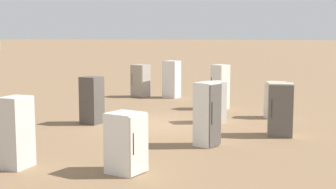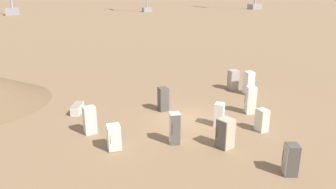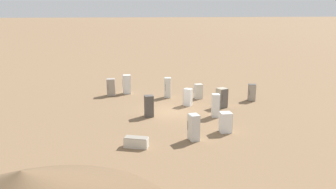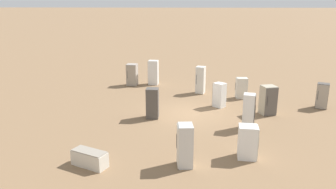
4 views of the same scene
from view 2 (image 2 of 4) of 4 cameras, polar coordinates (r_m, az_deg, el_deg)
ground_plane at (r=22.48m, az=3.07°, el=-4.16°), size 1000.00×1000.00×0.00m
discarded_fridge_0 at (r=23.58m, az=-0.82°, el=-0.80°), size 0.69×0.70×1.72m
discarded_fridge_1 at (r=24.16m, az=-15.51°, el=-2.36°), size 1.58×1.12×0.65m
discarded_fridge_2 at (r=29.02m, az=11.27°, el=2.52°), size 0.85×0.82×1.70m
discarded_fridge_3 at (r=18.54m, az=9.94°, el=-6.66°), size 0.97×0.98×1.70m
discarded_fridge_4 at (r=21.29m, az=8.92°, el=-3.47°), size 0.88×0.87×1.53m
discarded_fridge_5 at (r=23.74m, az=14.17°, el=-0.95°), size 0.75×0.78×1.95m
discarded_fridge_6 at (r=21.16m, az=16.03°, el=-4.29°), size 0.79×0.62×1.42m
discarded_fridge_7 at (r=18.69m, az=1.18°, el=-5.90°), size 0.71×0.68×1.86m
discarded_fridge_8 at (r=27.96m, az=13.87°, el=1.97°), size 0.81×0.68×1.92m
discarded_fridge_9 at (r=20.50m, az=-13.48°, el=-4.34°), size 0.70×0.79×1.74m
discarded_fridge_10 at (r=18.36m, az=-9.40°, el=-7.38°), size 0.83×0.76×1.42m
discarded_fridge_11 at (r=16.86m, az=20.60°, el=-10.57°), size 0.85×0.82×1.57m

